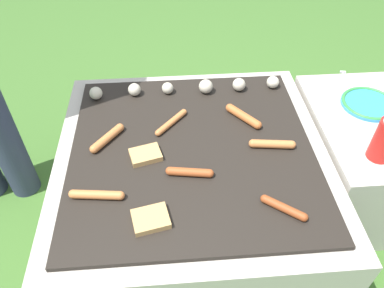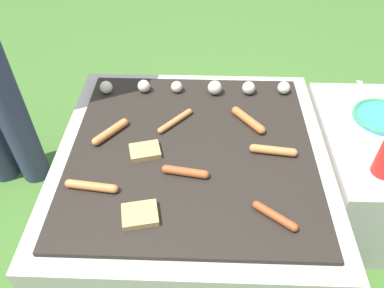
# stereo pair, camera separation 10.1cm
# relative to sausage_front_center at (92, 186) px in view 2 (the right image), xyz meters

# --- Properties ---
(ground_plane) EXTENTS (14.00, 14.00, 0.00)m
(ground_plane) POSITION_rel_sausage_front_center_xyz_m (0.30, 0.19, -0.42)
(ground_plane) COLOR #3D6628
(grill) EXTENTS (0.94, 0.94, 0.41)m
(grill) POSITION_rel_sausage_front_center_xyz_m (0.30, 0.19, -0.22)
(grill) COLOR #B2AA9E
(grill) RESTS_ON ground_plane
(side_ledge) EXTENTS (0.44, 0.61, 0.41)m
(side_ledge) POSITION_rel_sausage_front_center_xyz_m (1.00, 0.29, -0.22)
(side_ledge) COLOR #B2AA9E
(side_ledge) RESTS_ON ground_plane
(sausage_mid_right) EXTENTS (0.11, 0.13, 0.03)m
(sausage_mid_right) POSITION_rel_sausage_front_center_xyz_m (0.01, 0.25, 0.00)
(sausage_mid_right) COLOR #C6753D
(sausage_mid_right) RESTS_ON grill
(sausage_front_center) EXTENTS (0.17, 0.04, 0.03)m
(sausage_front_center) POSITION_rel_sausage_front_center_xyz_m (0.00, 0.00, 0.00)
(sausage_front_center) COLOR #C6753D
(sausage_front_center) RESTS_ON grill
(sausage_back_right) EXTENTS (0.12, 0.13, 0.02)m
(sausage_back_right) POSITION_rel_sausage_front_center_xyz_m (0.24, 0.32, -0.00)
(sausage_back_right) COLOR #C6753D
(sausage_back_right) RESTS_ON grill
(sausage_back_center) EXTENTS (0.16, 0.05, 0.03)m
(sausage_back_center) POSITION_rel_sausage_front_center_xyz_m (0.57, 0.17, 0.00)
(sausage_back_center) COLOR #C6753D
(sausage_back_center) RESTS_ON grill
(sausage_back_left) EXTENTS (0.15, 0.05, 0.03)m
(sausage_back_left) POSITION_rel_sausage_front_center_xyz_m (0.28, 0.07, 0.00)
(sausage_back_left) COLOR #A34C23
(sausage_back_left) RESTS_ON grill
(sausage_front_right) EXTENTS (0.12, 0.14, 0.03)m
(sausage_front_right) POSITION_rel_sausage_front_center_xyz_m (0.50, 0.33, 0.00)
(sausage_front_right) COLOR #B7602D
(sausage_front_right) RESTS_ON grill
(sausage_front_left) EXTENTS (0.12, 0.10, 0.03)m
(sausage_front_left) POSITION_rel_sausage_front_center_xyz_m (0.55, -0.09, -0.00)
(sausage_front_left) COLOR #93421E
(sausage_front_left) RESTS_ON grill
(bread_slice_center) EXTENTS (0.12, 0.10, 0.02)m
(bread_slice_center) POSITION_rel_sausage_front_center_xyz_m (0.16, -0.10, -0.00)
(bread_slice_center) COLOR tan
(bread_slice_center) RESTS_ON grill
(bread_slice_left) EXTENTS (0.12, 0.10, 0.02)m
(bread_slice_left) POSITION_rel_sausage_front_center_xyz_m (0.14, 0.16, -0.00)
(bread_slice_left) COLOR tan
(bread_slice_left) RESTS_ON grill
(mushroom_row) EXTENTS (0.76, 0.07, 0.06)m
(mushroom_row) POSITION_rel_sausage_front_center_xyz_m (0.31, 0.51, 0.01)
(mushroom_row) COLOR beige
(mushroom_row) RESTS_ON grill
(plate_colorful) EXTENTS (0.21, 0.21, 0.02)m
(plate_colorful) POSITION_rel_sausage_front_center_xyz_m (1.00, 0.37, -0.00)
(plate_colorful) COLOR #338CCC
(plate_colorful) RESTS_ON side_ledge
(fork_utensil) EXTENTS (0.06, 0.20, 0.01)m
(fork_utensil) POSITION_rel_sausage_front_center_xyz_m (0.97, 0.51, -0.01)
(fork_utensil) COLOR silver
(fork_utensil) RESTS_ON side_ledge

